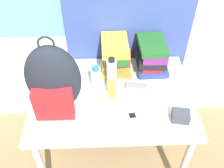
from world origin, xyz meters
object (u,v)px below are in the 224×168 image
(book_stack_center, at_px, (152,56))
(camera_pouch, at_px, (181,116))
(book_stack_left, at_px, (116,57))
(sports_bottle, at_px, (112,74))
(sunglasses_case, at_px, (136,87))
(water_bottle, at_px, (96,78))
(cell_phone, at_px, (132,116))
(backpack, at_px, (54,82))
(sunscreen_bottle, at_px, (112,88))

(book_stack_center, relative_size, camera_pouch, 2.27)
(book_stack_left, height_order, book_stack_center, book_stack_left)
(book_stack_left, relative_size, book_stack_center, 1.04)
(book_stack_center, bearing_deg, sports_bottle, -148.74)
(book_stack_center, distance_m, sunglasses_case, 0.26)
(water_bottle, bearing_deg, book_stack_left, 50.00)
(water_bottle, distance_m, cell_phone, 0.37)
(sunglasses_case, bearing_deg, backpack, -163.67)
(sports_bottle, bearing_deg, book_stack_center, 31.26)
(water_bottle, xyz_separation_m, sunglasses_case, (0.28, -0.03, -0.07))
(book_stack_center, height_order, camera_pouch, book_stack_center)
(cell_phone, distance_m, sunglasses_case, 0.26)
(cell_phone, bearing_deg, book_stack_center, 68.61)
(sunglasses_case, bearing_deg, sunscreen_bottle, -161.07)
(backpack, bearing_deg, book_stack_left, 42.12)
(book_stack_center, bearing_deg, water_bottle, -156.47)
(sports_bottle, xyz_separation_m, sunglasses_case, (0.17, -0.02, -0.11))
(water_bottle, bearing_deg, book_stack_center, 23.53)
(sports_bottle, height_order, sunscreen_bottle, sports_bottle)
(sunscreen_bottle, bearing_deg, book_stack_left, 81.69)
(sports_bottle, height_order, camera_pouch, sports_bottle)
(backpack, bearing_deg, water_bottle, 36.17)
(book_stack_left, bearing_deg, book_stack_center, 0.28)
(sunscreen_bottle, distance_m, camera_pouch, 0.47)
(water_bottle, distance_m, sunscreen_bottle, 0.14)
(sports_bottle, bearing_deg, sunscreen_bottle, -90.17)
(backpack, bearing_deg, sunscreen_bottle, 15.05)
(backpack, distance_m, water_bottle, 0.34)
(sunscreen_bottle, bearing_deg, camera_pouch, -27.85)
(sports_bottle, bearing_deg, cell_phone, -66.39)
(book_stack_left, xyz_separation_m, cell_phone, (0.08, -0.45, -0.12))
(book_stack_center, distance_m, sports_bottle, 0.35)
(book_stack_left, xyz_separation_m, book_stack_center, (0.26, 0.00, -0.00))
(book_stack_left, bearing_deg, water_bottle, -130.00)
(sunscreen_bottle, xyz_separation_m, camera_pouch, (0.42, -0.22, -0.04))
(sunscreen_bottle, distance_m, sunglasses_case, 0.19)
(camera_pouch, bearing_deg, sunscreen_bottle, 152.15)
(book_stack_left, height_order, sunscreen_bottle, book_stack_left)
(cell_phone, relative_size, sunglasses_case, 0.63)
(backpack, distance_m, camera_pouch, 0.81)
(backpack, height_order, camera_pouch, backpack)
(water_bottle, xyz_separation_m, cell_phone, (0.23, -0.28, -0.08))
(book_stack_left, distance_m, book_stack_center, 0.26)
(sunscreen_bottle, xyz_separation_m, cell_phone, (0.12, -0.19, -0.07))
(book_stack_left, height_order, camera_pouch, book_stack_left)
(sunglasses_case, bearing_deg, book_stack_center, 58.00)
(cell_phone, bearing_deg, sports_bottle, 113.61)
(water_bottle, relative_size, sunscreen_bottle, 1.14)
(water_bottle, bearing_deg, cell_phone, -50.30)
(book_stack_left, height_order, cell_phone, book_stack_left)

